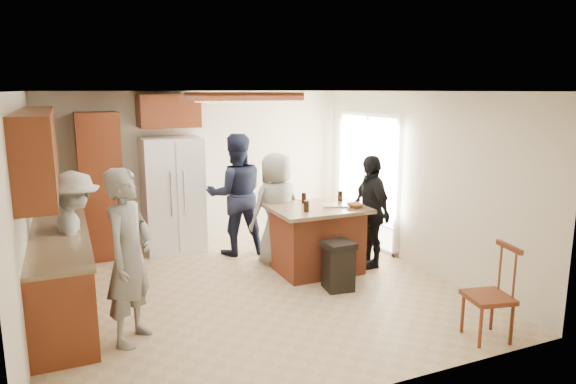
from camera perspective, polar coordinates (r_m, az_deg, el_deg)
name	(u,v)px	position (r m, az deg, el deg)	size (l,w,h in m)	color
room_shell	(442,180)	(10.02, 16.73, 1.32)	(8.00, 5.20, 5.00)	tan
person_front_left	(129,257)	(5.36, -17.23, -6.88)	(0.65, 0.48, 1.78)	gray
person_behind_left	(236,194)	(7.92, -5.79, -0.27)	(0.91, 0.56, 1.88)	black
person_behind_right	(277,208)	(7.48, -1.28, -1.83)	(0.80, 0.52, 1.64)	gray
person_side_right	(370,211)	(7.45, 9.15, -2.11)	(0.95, 0.49, 1.62)	black
person_counter	(77,238)	(6.56, -22.42, -4.79)	(1.03, 0.48, 1.60)	gray
left_cabinetry	(54,229)	(6.44, -24.59, -3.79)	(0.64, 3.00, 2.30)	maroon
back_wall_units	(118,167)	(8.16, -18.34, 2.70)	(1.80, 0.60, 2.45)	maroon
refrigerator	(173,194)	(8.27, -12.68, -0.27)	(0.90, 0.76, 1.80)	white
kitchen_island	(317,238)	(7.23, 3.24, -5.15)	(1.28, 1.03, 0.93)	brown
island_items	(336,203)	(7.15, 5.40, -1.28)	(0.88, 0.68, 0.15)	silver
trash_bin	(338,265)	(6.64, 5.60, -8.11)	(0.38, 0.38, 0.63)	black
spindle_chair	(490,297)	(5.70, 21.54, -10.78)	(0.50, 0.50, 0.99)	maroon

